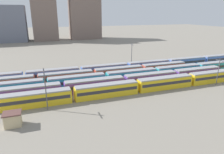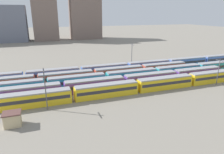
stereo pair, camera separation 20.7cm
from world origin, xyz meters
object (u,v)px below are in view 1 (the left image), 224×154
object	(u,v)px
train_track_1	(124,81)
catenary_pole_0	(218,70)
train_track_0	(165,83)
train_track_3	(94,75)
train_track_2	(132,75)
catenary_pole_2	(45,88)
catenary_pole_1	(132,55)
train_track_4	(127,67)
signal_hut	(13,119)

from	to	relation	value
train_track_1	catenary_pole_0	xyz separation A→B (m)	(29.14, -8.12, 3.01)
train_track_0	train_track_3	xyz separation A→B (m)	(-18.67, 15.60, 0.00)
train_track_2	catenary_pole_2	size ratio (longest dim) A/B	8.96
train_track_1	catenary_pole_1	world-z (taller)	catenary_pole_1
train_track_2	catenary_pole_0	size ratio (longest dim) A/B	10.66
train_track_3	train_track_4	bearing A→B (deg)	18.97
train_track_1	train_track_3	world-z (taller)	same
catenary_pole_2	train_track_1	bearing A→B (deg)	19.71
train_track_1	train_track_2	xyz separation A→B (m)	(5.02, 5.20, 0.00)
train_track_0	catenary_pole_1	bearing A→B (deg)	91.40
catenary_pole_2	signal_hut	bearing A→B (deg)	-143.15
train_track_0	train_track_4	bearing A→B (deg)	99.67
train_track_2	train_track_4	bearing A→B (deg)	74.10
train_track_2	catenary_pole_2	bearing A→B (deg)	-154.47
train_track_4	catenary_pole_2	xyz separation A→B (m)	(-31.48, -24.02, 3.87)
train_track_1	train_track_3	distance (m)	12.62
train_track_0	train_track_4	world-z (taller)	same
train_track_1	catenary_pole_1	size ratio (longest dim) A/B	6.81
train_track_2	signal_hut	world-z (taller)	train_track_2
catenary_pole_0	catenary_pole_1	size ratio (longest dim) A/B	0.80
catenary_pole_1	train_track_0	bearing A→B (deg)	-88.60
train_track_0	train_track_2	bearing A→B (deg)	122.03
catenary_pole_2	train_track_3	bearing A→B (deg)	49.01
train_track_2	catenary_pole_1	bearing A→B (deg)	65.91
signal_hut	catenary_pole_0	bearing A→B (deg)	5.33
train_track_1	catenary_pole_2	world-z (taller)	catenary_pole_2
train_track_3	catenary_pole_1	bearing A→B (deg)	24.00
train_track_0	train_track_1	xyz separation A→B (m)	(-11.52, 5.20, 0.00)
train_track_2	signal_hut	bearing A→B (deg)	-152.02
catenary_pole_1	signal_hut	xyz separation A→B (m)	(-41.48, -32.15, -4.49)
train_track_4	catenary_pole_0	distance (m)	31.93
train_track_1	train_track_2	world-z (taller)	same
catenary_pole_0	signal_hut	size ratio (longest dim) A/B	2.44
catenary_pole_2	train_track_0	bearing A→B (deg)	5.26
train_track_3	train_track_4	xyz separation A→B (m)	(15.13, 5.20, 0.00)
catenary_pole_1	catenary_pole_2	world-z (taller)	catenary_pole_1
catenary_pole_2	signal_hut	distance (m)	9.75
catenary_pole_0	catenary_pole_2	distance (m)	52.65
train_track_2	catenary_pole_1	size ratio (longest dim) A/B	8.53
train_track_0	train_track_3	size ratio (longest dim) A/B	1.25
train_track_1	train_track_4	world-z (taller)	same
train_track_2	train_track_3	distance (m)	13.23
catenary_pole_0	signal_hut	bearing A→B (deg)	-174.67
train_track_2	catenary_pole_0	bearing A→B (deg)	-28.91
train_track_0	catenary_pole_0	bearing A→B (deg)	-9.41
train_track_4	catenary_pole_2	world-z (taller)	catenary_pole_2
train_track_2	train_track_1	bearing A→B (deg)	-133.98
catenary_pole_0	signal_hut	xyz separation A→B (m)	(-59.67, -5.57, -3.36)
train_track_0	catenary_pole_1	world-z (taller)	catenary_pole_1
catenary_pole_1	catenary_pole_2	xyz separation A→B (m)	(-34.45, -26.88, -0.27)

